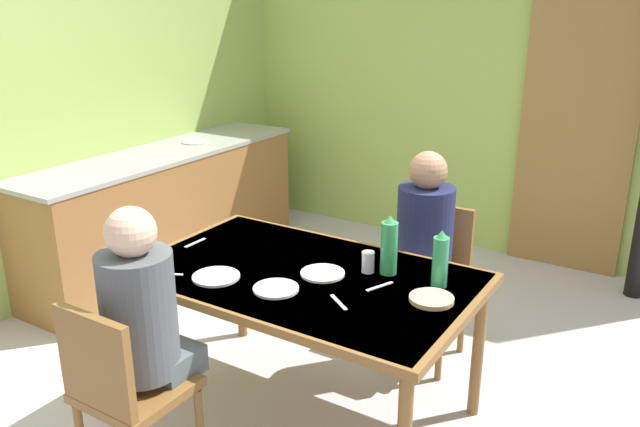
% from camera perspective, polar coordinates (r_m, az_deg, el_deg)
% --- Properties ---
extents(ground_plane, '(7.07, 7.07, 0.00)m').
position_cam_1_polar(ground_plane, '(3.42, -5.28, -16.45)').
color(ground_plane, '#B8B3B8').
extents(wall_back, '(4.16, 0.10, 2.74)m').
position_cam_1_polar(wall_back, '(5.25, 12.84, 11.82)').
color(wall_back, '#98B855').
rests_on(wall_back, ground_plane).
extents(wall_left, '(0.10, 4.08, 2.74)m').
position_cam_1_polar(wall_left, '(4.73, -20.36, 10.41)').
color(wall_left, '#97B959').
rests_on(wall_left, ground_plane).
extents(door_wooden, '(0.80, 0.05, 2.00)m').
position_cam_1_polar(door_wooden, '(5.00, 21.83, 6.30)').
color(door_wooden, olive).
rests_on(door_wooden, ground_plane).
extents(kitchen_counter, '(0.61, 2.36, 0.91)m').
position_cam_1_polar(kitchen_counter, '(4.92, -13.45, 0.32)').
color(kitchen_counter, '#956233').
rests_on(kitchen_counter, ground_plane).
extents(dining_table, '(1.60, 0.98, 0.75)m').
position_cam_1_polar(dining_table, '(3.02, -1.52, -6.42)').
color(dining_table, brown).
rests_on(dining_table, ground_plane).
extents(chair_near_diner, '(0.40, 0.40, 0.87)m').
position_cam_1_polar(chair_near_diner, '(2.75, -17.22, -14.61)').
color(chair_near_diner, brown).
rests_on(chair_near_diner, ground_plane).
extents(chair_far_diner, '(0.40, 0.40, 0.87)m').
position_cam_1_polar(chair_far_diner, '(3.66, 9.83, -5.22)').
color(chair_far_diner, brown).
rests_on(chair_far_diner, ground_plane).
extents(person_near_diner, '(0.30, 0.37, 0.77)m').
position_cam_1_polar(person_near_diner, '(2.68, -15.62, -8.29)').
color(person_near_diner, '#4B5A5F').
rests_on(person_near_diner, ground_plane).
extents(person_far_diner, '(0.30, 0.37, 0.77)m').
position_cam_1_polar(person_far_diner, '(3.43, 9.21, -1.70)').
color(person_far_diner, '#261F4C').
rests_on(person_far_diner, ground_plane).
extents(water_bottle_green_near, '(0.08, 0.08, 0.29)m').
position_cam_1_polar(water_bottle_green_near, '(2.96, 6.17, -2.92)').
color(water_bottle_green_near, green).
rests_on(water_bottle_green_near, dining_table).
extents(water_bottle_green_far, '(0.07, 0.07, 0.26)m').
position_cam_1_polar(water_bottle_green_far, '(2.87, 10.66, -4.11)').
color(water_bottle_green_far, '#2E995C').
rests_on(water_bottle_green_far, dining_table).
extents(dinner_plate_near_left, '(0.21, 0.21, 0.01)m').
position_cam_1_polar(dinner_plate_near_left, '(2.98, 0.23, -5.35)').
color(dinner_plate_near_left, white).
rests_on(dinner_plate_near_left, dining_table).
extents(dinner_plate_near_right, '(0.20, 0.20, 0.01)m').
position_cam_1_polar(dinner_plate_near_right, '(2.83, -3.95, -6.69)').
color(dinner_plate_near_right, white).
rests_on(dinner_plate_near_right, dining_table).
extents(dinner_plate_far_center, '(0.22, 0.22, 0.01)m').
position_cam_1_polar(dinner_plate_far_center, '(2.98, -9.24, -5.57)').
color(dinner_plate_far_center, white).
rests_on(dinner_plate_far_center, dining_table).
extents(drinking_glass_by_near_diner, '(0.06, 0.06, 0.10)m').
position_cam_1_polar(drinking_glass_by_near_diner, '(2.99, 4.30, -4.33)').
color(drinking_glass_by_near_diner, silver).
rests_on(drinking_glass_by_near_diner, dining_table).
extents(bread_plate_sliced, '(0.19, 0.19, 0.02)m').
position_cam_1_polar(bread_plate_sliced, '(2.77, 9.90, -7.50)').
color(bread_plate_sliced, '#DBB77A').
rests_on(bread_plate_sliced, dining_table).
extents(cutlery_knife_near, '(0.02, 0.15, 0.00)m').
position_cam_1_polar(cutlery_knife_near, '(3.41, -11.06, -2.57)').
color(cutlery_knife_near, silver).
rests_on(cutlery_knife_near, dining_table).
extents(cutlery_fork_near, '(0.13, 0.10, 0.00)m').
position_cam_1_polar(cutlery_fork_near, '(2.72, 1.67, -7.91)').
color(cutlery_fork_near, silver).
rests_on(cutlery_fork_near, dining_table).
extents(cutlery_knife_far, '(0.14, 0.08, 0.00)m').
position_cam_1_polar(cutlery_knife_far, '(3.06, -13.45, -5.25)').
color(cutlery_knife_far, silver).
rests_on(cutlery_knife_far, dining_table).
extents(cutlery_fork_far, '(0.07, 0.14, 0.00)m').
position_cam_1_polar(cutlery_fork_far, '(2.87, 5.33, -6.48)').
color(cutlery_fork_far, silver).
rests_on(cutlery_fork_far, dining_table).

